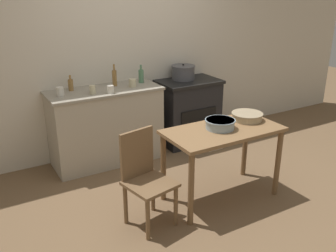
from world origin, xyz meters
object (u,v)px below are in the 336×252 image
chair (145,176)px  bottle_far_left (71,85)px  bottle_left (114,78)px  cup_center_right (132,83)px  mixing_bowl_large (247,116)px  work_table (223,140)px  stove (188,111)px  stock_pot (183,72)px  cup_center_left (110,89)px  cup_mid_right (93,90)px  flour_sack (213,138)px  cup_center (60,92)px  mixing_bowl_small (220,124)px  bottle_mid_left (141,76)px

chair → bottle_far_left: (-0.18, 1.55, 0.54)m
bottle_left → cup_center_right: (0.17, -0.16, -0.05)m
mixing_bowl_large → work_table: bearing=-167.4°
cup_center_right → mixing_bowl_large: bearing=-59.9°
stove → bottle_far_left: 1.68m
stock_pot → bottle_left: (-1.00, -0.01, 0.05)m
stove → bottle_far_left: bearing=175.6°
cup_center_right → chair: bearing=-111.2°
work_table → cup_center_right: (-0.35, 1.35, 0.34)m
stock_pot → cup_center_left: 1.21m
chair → cup_mid_right: 1.39m
cup_center_right → cup_center_left: bearing=-159.0°
chair → cup_center_right: cup_center_right is taller
flour_sack → mixing_bowl_large: 1.20m
chair → mixing_bowl_large: (1.26, 0.08, 0.34)m
work_table → mixing_bowl_large: size_ratio=3.59×
flour_sack → cup_center: bearing=169.7°
mixing_bowl_large → cup_center_right: cup_center_right is taller
chair → cup_center: (-0.35, 1.39, 0.52)m
mixing_bowl_large → cup_center: bearing=140.8°
stove → cup_center: cup_center is taller
stock_pot → cup_center: 1.71m
cup_center_left → mixing_bowl_large: bearing=-46.6°
cup_mid_right → cup_center_left: bearing=-22.1°
flour_sack → mixing_bowl_small: size_ratio=1.04×
chair → mixing_bowl_small: size_ratio=2.94×
cup_center_left → cup_mid_right: (-0.19, 0.08, 0.00)m
flour_sack → stock_pot: bearing=113.2°
bottle_mid_left → cup_center: 1.06m
cup_center → chair: bearing=-75.9°
stove → cup_mid_right: bearing=-174.4°
cup_center_right → cup_mid_right: (-0.53, -0.05, 0.00)m
chair → bottle_far_left: size_ratio=4.82×
flour_sack → bottle_mid_left: 1.29m
flour_sack → mixing_bowl_large: bearing=-107.4°
chair → bottle_left: bearing=65.1°
work_table → bottle_far_left: size_ratio=6.36×
cup_center → cup_mid_right: (0.34, -0.10, -0.00)m
flour_sack → mixing_bowl_small: (-0.70, -1.02, 0.66)m
stock_pot → cup_center_left: stock_pot is taller
bottle_left → cup_center: (-0.70, -0.11, -0.05)m
flour_sack → cup_center_right: bearing=163.8°
chair → bottle_far_left: bearing=85.0°
work_table → stock_pot: (0.48, 1.52, 0.34)m
bottle_far_left → mixing_bowl_small: bearing=-56.0°
cup_center_left → cup_center_right: bearing=21.0°
cup_center_left → flour_sack: bearing=-7.1°
stove → flour_sack: stove is taller
work_table → mixing_bowl_small: bearing=128.2°
mixing_bowl_large → cup_center: size_ratio=3.29×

